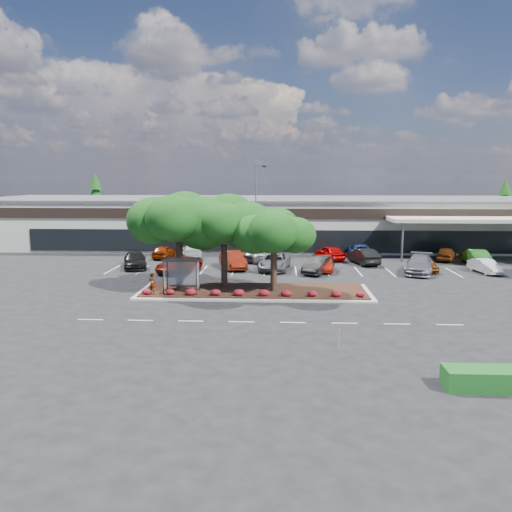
{
  "coord_description": "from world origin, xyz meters",
  "views": [
    {
      "loc": [
        -0.0,
        -34.03,
        8.85
      ],
      "look_at": [
        -1.99,
        6.05,
        2.6
      ],
      "focal_mm": 35.0,
      "sensor_mm": 36.0,
      "label": 1
    }
  ],
  "objects_px": {
    "light_pole": "(257,216)",
    "survey_stake": "(339,336)",
    "car_0": "(135,260)",
    "car_1": "(179,264)"
  },
  "relations": [
    {
      "from": "survey_stake",
      "to": "car_1",
      "type": "xyz_separation_m",
      "value": [
        -12.81,
        21.09,
        0.06
      ]
    },
    {
      "from": "light_pole",
      "to": "car_1",
      "type": "height_order",
      "value": "light_pole"
    },
    {
      "from": "light_pole",
      "to": "survey_stake",
      "type": "xyz_separation_m",
      "value": [
        5.85,
        -31.35,
        -3.94
      ]
    },
    {
      "from": "light_pole",
      "to": "survey_stake",
      "type": "distance_m",
      "value": 32.13
    },
    {
      "from": "survey_stake",
      "to": "light_pole",
      "type": "bearing_deg",
      "value": 100.57
    },
    {
      "from": "survey_stake",
      "to": "car_1",
      "type": "height_order",
      "value": "car_1"
    },
    {
      "from": "car_0",
      "to": "car_1",
      "type": "xyz_separation_m",
      "value": [
        4.83,
        -2.1,
        -0.03
      ]
    },
    {
      "from": "light_pole",
      "to": "survey_stake",
      "type": "relative_size",
      "value": 9.77
    },
    {
      "from": "light_pole",
      "to": "car_1",
      "type": "distance_m",
      "value": 12.99
    },
    {
      "from": "light_pole",
      "to": "car_0",
      "type": "relative_size",
      "value": 1.95
    }
  ]
}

